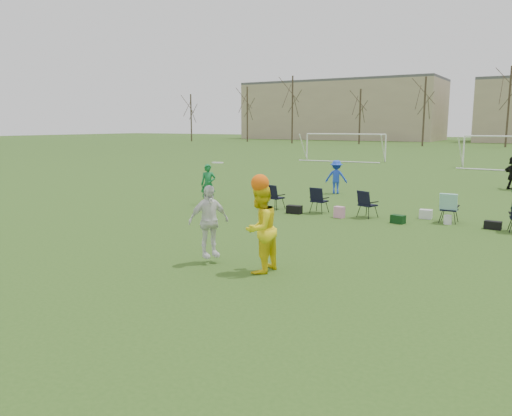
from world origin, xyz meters
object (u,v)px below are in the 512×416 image
Objects in this scene: fielder_green_near at (208,184)px; fielder_blue at (336,177)px; center_contest at (242,225)px; goal_left at (345,139)px.

fielder_green_near is 1.05× the size of fielder_blue.
center_contest is (6.23, -7.11, 0.19)m from fielder_green_near.
center_contest is at bearing 87.31° from fielder_blue.
goal_left is (-10.63, 33.79, 0.90)m from center_contest.
goal_left reaches higher than center_contest.
fielder_green_near reaches higher than fielder_blue.
fielder_blue is at bearing -74.86° from goal_left.
center_contest is (2.98, -12.94, 0.23)m from fielder_blue.
goal_left reaches higher than fielder_blue.
goal_left is at bearing 66.81° from fielder_green_near.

